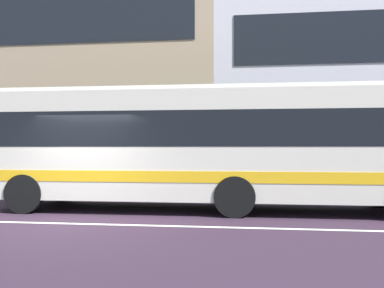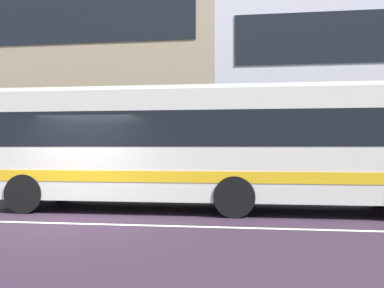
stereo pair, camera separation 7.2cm
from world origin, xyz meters
name	(u,v)px [view 2 (the right image)]	position (x,y,z in m)	size (l,w,h in m)	color
ground_plane	(61,223)	(0.00, 0.00, 0.00)	(160.00, 160.00, 0.00)	#302031
lane_centre_line	(61,223)	(0.00, 0.00, 0.00)	(60.00, 0.16, 0.01)	silver
hedge_row_far	(123,179)	(-0.49, 6.30, 0.53)	(16.85, 1.10, 1.07)	#295320
apartment_block_left	(50,63)	(-7.44, 14.55, 6.58)	(20.11, 10.81, 13.15)	tan
transit_bus	(210,144)	(3.07, 2.48, 1.79)	(11.36, 2.63, 3.24)	silver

